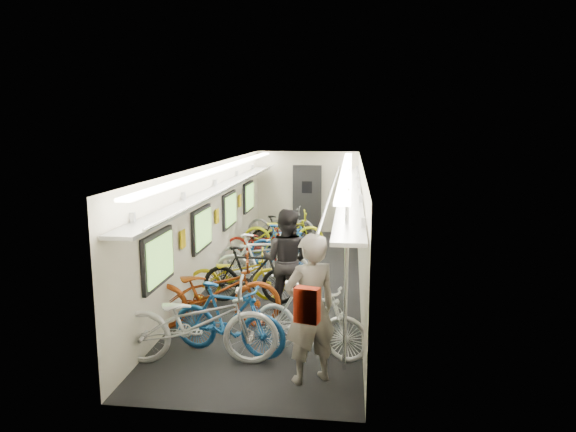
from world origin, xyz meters
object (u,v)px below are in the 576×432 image
(passenger_mid, at_px, (286,260))
(passenger_near, at_px, (310,309))
(backpack, at_px, (307,305))
(bicycle_0, at_px, (197,322))
(bicycle_1, at_px, (228,319))

(passenger_mid, bearing_deg, passenger_near, 113.49)
(backpack, bearing_deg, passenger_near, 106.47)
(passenger_near, distance_m, backpack, 0.86)
(passenger_near, distance_m, passenger_mid, 2.53)
(bicycle_0, xyz_separation_m, passenger_mid, (0.92, 2.15, 0.31))
(bicycle_0, height_order, backpack, backpack)
(passenger_near, bearing_deg, bicycle_1, -57.97)
(bicycle_0, relative_size, passenger_near, 1.15)
(passenger_near, height_order, backpack, passenger_near)
(passenger_near, xyz_separation_m, passenger_mid, (-0.62, 2.45, -0.06))
(bicycle_0, bearing_deg, passenger_near, -107.62)
(passenger_near, relative_size, passenger_mid, 1.07)
(passenger_mid, height_order, backpack, passenger_mid)
(bicycle_1, height_order, backpack, backpack)
(bicycle_0, distance_m, bicycle_1, 0.48)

